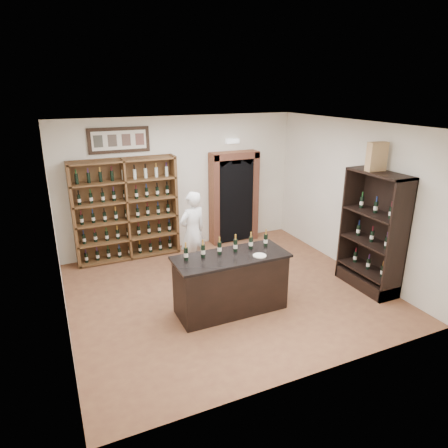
{
  "coord_description": "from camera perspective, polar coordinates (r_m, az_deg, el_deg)",
  "views": [
    {
      "loc": [
        -2.74,
        -5.96,
        3.6
      ],
      "look_at": [
        0.08,
        0.3,
        1.22
      ],
      "focal_mm": 32.0,
      "sensor_mm": 36.0,
      "label": 1
    }
  ],
  "objects": [
    {
      "name": "floor",
      "position": [
        7.48,
        0.38,
        -9.63
      ],
      "size": [
        5.5,
        5.5,
        0.0
      ],
      "primitive_type": "plane",
      "color": "brown",
      "rests_on": "ground"
    },
    {
      "name": "ceiling",
      "position": [
        6.59,
        0.44,
        13.9
      ],
      "size": [
        5.5,
        5.5,
        0.0
      ],
      "primitive_type": "plane",
      "rotation": [
        3.14,
        0.0,
        0.0
      ],
      "color": "white",
      "rests_on": "wall_back"
    },
    {
      "name": "wall_back",
      "position": [
        9.14,
        -6.18,
        5.73
      ],
      "size": [
        5.5,
        0.04,
        3.0
      ],
      "primitive_type": "cube",
      "color": "white",
      "rests_on": "ground"
    },
    {
      "name": "wall_left",
      "position": [
        6.32,
        -22.9,
        -1.87
      ],
      "size": [
        0.04,
        5.0,
        3.0
      ],
      "primitive_type": "cube",
      "color": "white",
      "rests_on": "ground"
    },
    {
      "name": "wall_right",
      "position": [
        8.37,
        17.81,
        3.67
      ],
      "size": [
        0.04,
        5.0,
        3.0
      ],
      "primitive_type": "cube",
      "color": "white",
      "rests_on": "ground"
    },
    {
      "name": "wine_shelf",
      "position": [
        8.78,
        -13.81,
        2.02
      ],
      "size": [
        2.2,
        0.38,
        2.2
      ],
      "color": "brown",
      "rests_on": "ground"
    },
    {
      "name": "framed_picture",
      "position": [
        8.62,
        -14.77,
        11.52
      ],
      "size": [
        1.25,
        0.04,
        0.52
      ],
      "primitive_type": "cube",
      "color": "black",
      "rests_on": "wall_back"
    },
    {
      "name": "arched_doorway",
      "position": [
        9.52,
        1.39,
        4.15
      ],
      "size": [
        1.17,
        0.35,
        2.17
      ],
      "color": "black",
      "rests_on": "ground"
    },
    {
      "name": "emergency_light",
      "position": [
        9.36,
        1.21,
        11.76
      ],
      "size": [
        0.3,
        0.1,
        0.1
      ],
      "primitive_type": "cube",
      "color": "white",
      "rests_on": "wall_back"
    },
    {
      "name": "tasting_counter",
      "position": [
        6.7,
        0.98,
        -8.51
      ],
      "size": [
        1.88,
        0.78,
        1.0
      ],
      "color": "black",
      "rests_on": "ground"
    },
    {
      "name": "counter_bottle_0",
      "position": [
        6.3,
        -5.46,
        -4.26
      ],
      "size": [
        0.07,
        0.07,
        0.3
      ],
      "color": "black",
      "rests_on": "tasting_counter"
    },
    {
      "name": "counter_bottle_1",
      "position": [
        6.39,
        -3.02,
        -3.86
      ],
      "size": [
        0.07,
        0.07,
        0.3
      ],
      "color": "black",
      "rests_on": "tasting_counter"
    },
    {
      "name": "counter_bottle_2",
      "position": [
        6.49,
        -0.65,
        -3.45
      ],
      "size": [
        0.07,
        0.07,
        0.3
      ],
      "color": "black",
      "rests_on": "tasting_counter"
    },
    {
      "name": "counter_bottle_3",
      "position": [
        6.61,
        1.64,
        -3.06
      ],
      "size": [
        0.07,
        0.07,
        0.3
      ],
      "color": "black",
      "rests_on": "tasting_counter"
    },
    {
      "name": "counter_bottle_4",
      "position": [
        6.73,
        3.85,
        -2.67
      ],
      "size": [
        0.07,
        0.07,
        0.3
      ],
      "color": "black",
      "rests_on": "tasting_counter"
    },
    {
      "name": "counter_bottle_5",
      "position": [
        6.86,
        5.98,
        -2.29
      ],
      "size": [
        0.07,
        0.07,
        0.3
      ],
      "color": "black",
      "rests_on": "tasting_counter"
    },
    {
      "name": "side_cabinet",
      "position": [
        7.84,
        20.34,
        -3.42
      ],
      "size": [
        0.48,
        1.2,
        2.2
      ],
      "color": "black",
      "rests_on": "ground"
    },
    {
      "name": "shopkeeper",
      "position": [
        8.01,
        -4.51,
        -1.14
      ],
      "size": [
        0.7,
        0.56,
        1.67
      ],
      "primitive_type": "imported",
      "rotation": [
        0.0,
        0.0,
        3.43
      ],
      "color": "white",
      "rests_on": "ground"
    },
    {
      "name": "plate",
      "position": [
        6.48,
        5.11,
        -4.53
      ],
      "size": [
        0.22,
        0.22,
        0.02
      ],
      "primitive_type": "cylinder",
      "color": "beige",
      "rests_on": "tasting_counter"
    },
    {
      "name": "wine_crate",
      "position": [
        7.44,
        20.98,
        8.98
      ],
      "size": [
        0.36,
        0.17,
        0.5
      ],
      "primitive_type": "cube",
      "rotation": [
        0.0,
        0.0,
        -0.08
      ],
      "color": "tan",
      "rests_on": "side_cabinet"
    }
  ]
}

